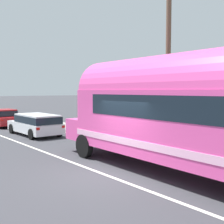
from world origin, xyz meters
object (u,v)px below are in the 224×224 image
Objects in this scene: utility_pole at (168,57)px; painted_bus at (191,108)px; car_second at (3,117)px; car_lead at (36,123)px.

utility_pole is 0.72× the size of painted_bus.
painted_bus is at bearing -89.46° from car_second.
utility_pole is at bearing -70.90° from car_lead.
utility_pole is at bearing 50.32° from painted_bus.
car_second is (-0.17, 18.05, -1.57)m from painted_bus.
car_second is at bearing 90.54° from painted_bus.
utility_pole is at bearing -78.66° from car_second.
painted_bus is 11.85m from car_lead.
painted_bus reaches higher than car_lead.
car_second is (-2.95, 14.71, -3.69)m from utility_pole.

